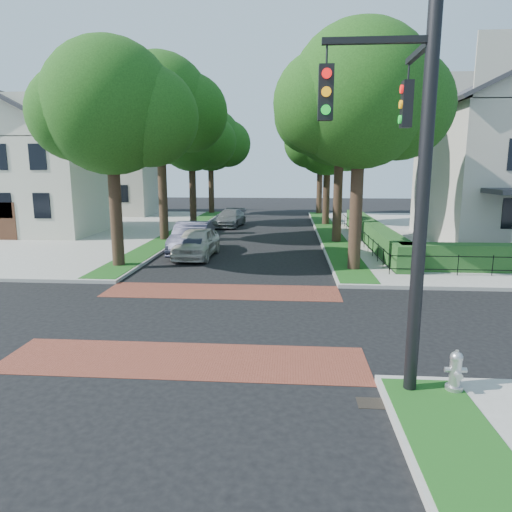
# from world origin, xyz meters

# --- Properties ---
(ground) EXTENTS (120.00, 120.00, 0.00)m
(ground) POSITION_xyz_m (0.00, 0.00, 0.00)
(ground) COLOR black
(ground) RESTS_ON ground
(crosswalk_far) EXTENTS (9.00, 2.20, 0.01)m
(crosswalk_far) POSITION_xyz_m (0.00, 3.20, 0.01)
(crosswalk_far) COLOR brown
(crosswalk_far) RESTS_ON ground
(crosswalk_near) EXTENTS (9.00, 2.20, 0.01)m
(crosswalk_near) POSITION_xyz_m (0.00, -3.20, 0.01)
(crosswalk_near) COLOR brown
(crosswalk_near) RESTS_ON ground
(storm_drain) EXTENTS (0.65, 0.45, 0.01)m
(storm_drain) POSITION_xyz_m (4.30, -5.00, 0.01)
(storm_drain) COLOR black
(storm_drain) RESTS_ON ground
(grass_strip_ne) EXTENTS (1.60, 29.80, 0.02)m
(grass_strip_ne) POSITION_xyz_m (5.40, 19.10, 0.16)
(grass_strip_ne) COLOR #194D16
(grass_strip_ne) RESTS_ON sidewalk_ne
(grass_strip_nw) EXTENTS (1.60, 29.80, 0.02)m
(grass_strip_nw) POSITION_xyz_m (-5.40, 19.10, 0.16)
(grass_strip_nw) COLOR #194D16
(grass_strip_nw) RESTS_ON sidewalk_nw
(tree_right_near) EXTENTS (7.75, 6.67, 10.66)m
(tree_right_near) POSITION_xyz_m (5.60, 7.24, 7.63)
(tree_right_near) COLOR black
(tree_right_near) RESTS_ON sidewalk_ne
(tree_right_mid) EXTENTS (8.25, 7.09, 11.22)m
(tree_right_mid) POSITION_xyz_m (5.61, 15.25, 7.99)
(tree_right_mid) COLOR black
(tree_right_mid) RESTS_ON sidewalk_ne
(tree_right_far) EXTENTS (7.25, 6.23, 9.74)m
(tree_right_far) POSITION_xyz_m (5.60, 24.22, 6.91)
(tree_right_far) COLOR black
(tree_right_far) RESTS_ON sidewalk_ne
(tree_right_back) EXTENTS (7.50, 6.45, 10.20)m
(tree_right_back) POSITION_xyz_m (5.60, 33.23, 7.27)
(tree_right_back) COLOR black
(tree_right_back) RESTS_ON sidewalk_ne
(tree_left_near) EXTENTS (7.50, 6.45, 10.20)m
(tree_left_near) POSITION_xyz_m (-5.40, 7.23, 7.27)
(tree_left_near) COLOR black
(tree_left_near) RESTS_ON sidewalk_nw
(tree_left_mid) EXTENTS (8.00, 6.88, 11.48)m
(tree_left_mid) POSITION_xyz_m (-5.39, 15.24, 8.34)
(tree_left_mid) COLOR black
(tree_left_mid) RESTS_ON sidewalk_nw
(tree_left_far) EXTENTS (7.00, 6.02, 9.86)m
(tree_left_far) POSITION_xyz_m (-5.40, 24.22, 7.12)
(tree_left_far) COLOR black
(tree_left_far) RESTS_ON sidewalk_nw
(tree_left_back) EXTENTS (7.75, 6.66, 10.44)m
(tree_left_back) POSITION_xyz_m (-5.40, 33.24, 7.41)
(tree_left_back) COLOR black
(tree_left_back) RESTS_ON sidewalk_nw
(hedge_main_road) EXTENTS (1.00, 18.00, 1.20)m
(hedge_main_road) POSITION_xyz_m (7.70, 15.00, 0.75)
(hedge_main_road) COLOR #19491F
(hedge_main_road) RESTS_ON sidewalk_ne
(fence_main_road) EXTENTS (0.06, 18.00, 0.90)m
(fence_main_road) POSITION_xyz_m (6.90, 15.00, 0.60)
(fence_main_road) COLOR black
(fence_main_road) RESTS_ON sidewalk_ne
(house_left_near) EXTENTS (10.00, 9.00, 10.14)m
(house_left_near) POSITION_xyz_m (-15.49, 17.99, 5.04)
(house_left_near) COLOR beige
(house_left_near) RESTS_ON sidewalk_nw
(house_left_far) EXTENTS (10.00, 9.00, 10.14)m
(house_left_far) POSITION_xyz_m (-15.49, 31.99, 5.04)
(house_left_far) COLOR #B3ADA0
(house_left_far) RESTS_ON sidewalk_nw
(traffic_signal) EXTENTS (2.17, 2.00, 8.00)m
(traffic_signal) POSITION_xyz_m (4.89, -4.41, 4.71)
(traffic_signal) COLOR black
(traffic_signal) RESTS_ON sidewalk_se
(parked_car_front) EXTENTS (2.03, 4.75, 1.60)m
(parked_car_front) POSITION_xyz_m (-2.35, 9.95, 0.80)
(parked_car_front) COLOR #BBB5A8
(parked_car_front) RESTS_ON ground
(parked_car_middle) EXTENTS (1.95, 5.27, 1.72)m
(parked_car_middle) POSITION_xyz_m (-2.83, 11.04, 0.86)
(parked_car_middle) COLOR #222333
(parked_car_middle) RESTS_ON ground
(parked_car_rear) EXTENTS (2.47, 4.93, 1.37)m
(parked_car_rear) POSITION_xyz_m (-2.30, 23.01, 0.69)
(parked_car_rear) COLOR slate
(parked_car_rear) RESTS_ON ground
(fire_hydrant) EXTENTS (0.46, 0.46, 0.88)m
(fire_hydrant) POSITION_xyz_m (6.00, -4.61, 0.57)
(fire_hydrant) COLOR #A3A3A5
(fire_hydrant) RESTS_ON sidewalk_se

